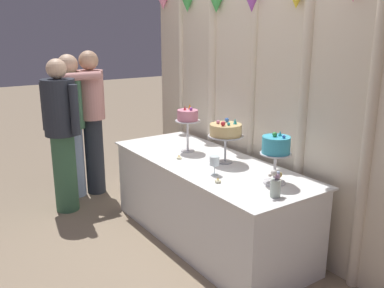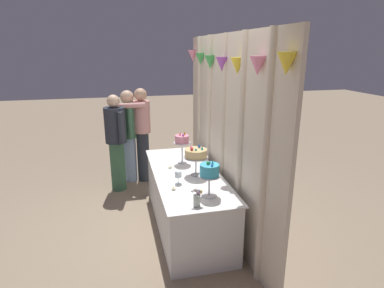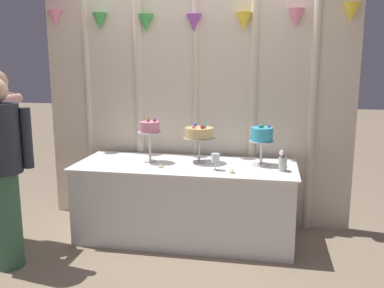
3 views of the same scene
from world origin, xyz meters
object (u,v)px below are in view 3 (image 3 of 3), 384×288
object	(u,v)px
cake_display_leftmost	(150,129)
tealight_near_left	(232,172)
cake_display_rightmost	(262,137)
guest_girl_blue_dress	(1,148)
flower_vase	(282,161)
wine_glass	(215,158)
tealight_far_left	(161,167)
cake_table	(186,201)
guest_man_dark_suit	(2,167)
cake_display_center	(199,134)

from	to	relation	value
cake_display_leftmost	tealight_near_left	xyz separation A→B (m)	(0.81, -0.27, -0.31)
cake_display_rightmost	guest_girl_blue_dress	xyz separation A→B (m)	(-2.34, -0.51, -0.09)
flower_vase	cake_display_leftmost	bearing A→B (deg)	174.97
wine_glass	tealight_far_left	bearing A→B (deg)	-178.90
cake_table	wine_glass	size ratio (longest dim) A/B	13.79
cake_display_rightmost	guest_man_dark_suit	bearing A→B (deg)	-155.30
wine_glass	guest_man_dark_suit	xyz separation A→B (m)	(-1.64, -0.68, 0.01)
cake_display_rightmost	wine_glass	size ratio (longest dim) A/B	2.63
flower_vase	tealight_near_left	size ratio (longest dim) A/B	3.95
tealight_far_left	guest_man_dark_suit	bearing A→B (deg)	-149.52
flower_vase	tealight_far_left	distance (m)	1.09
cake_display_leftmost	cake_display_rightmost	distance (m)	1.06
cake_display_leftmost	guest_girl_blue_dress	xyz separation A→B (m)	(-1.28, -0.44, -0.14)
cake_display_leftmost	wine_glass	world-z (taller)	cake_display_leftmost
cake_display_rightmost	tealight_far_left	bearing A→B (deg)	-163.51
flower_vase	tealight_far_left	world-z (taller)	flower_vase
guest_girl_blue_dress	wine_glass	bearing A→B (deg)	7.35
wine_glass	guest_man_dark_suit	size ratio (longest dim) A/B	0.10
wine_glass	cake_table	bearing A→B (deg)	152.15
tealight_near_left	cake_display_rightmost	bearing A→B (deg)	55.01
cake_display_rightmost	tealight_near_left	xyz separation A→B (m)	(-0.24, -0.34, -0.26)
tealight_near_left	guest_man_dark_suit	xyz separation A→B (m)	(-1.80, -0.60, 0.11)
cake_display_rightmost	wine_glass	world-z (taller)	cake_display_rightmost
cake_display_rightmost	flower_vase	world-z (taller)	cake_display_rightmost
cake_table	cake_display_rightmost	distance (m)	0.95
guest_girl_blue_dress	guest_man_dark_suit	bearing A→B (deg)	-55.25
tealight_far_left	guest_man_dark_suit	size ratio (longest dim) A/B	0.03
cake_table	cake_display_leftmost	world-z (taller)	cake_display_leftmost
cake_display_center	flower_vase	distance (m)	0.82
cake_table	cake_display_leftmost	bearing A→B (deg)	176.04
guest_girl_blue_dress	guest_man_dark_suit	distance (m)	0.53
tealight_far_left	tealight_near_left	world-z (taller)	tealight_near_left
flower_vase	guest_girl_blue_dress	bearing A→B (deg)	-172.63
cake_table	guest_girl_blue_dress	bearing A→B (deg)	-165.86
guest_man_dark_suit	cake_table	bearing A→B (deg)	32.25
cake_table	wine_glass	distance (m)	0.59
cake_display_leftmost	wine_glass	bearing A→B (deg)	-15.79
cake_display_center	cake_display_leftmost	bearing A→B (deg)	-170.94
cake_table	cake_display_center	distance (m)	0.66
tealight_near_left	cake_table	bearing A→B (deg)	152.01
cake_display_leftmost	cake_display_rightmost	xyz separation A→B (m)	(1.05, 0.07, -0.05)
cake_table	tealight_near_left	world-z (taller)	tealight_near_left
cake_table	guest_girl_blue_dress	distance (m)	1.77
cake_display_center	tealight_near_left	bearing A→B (deg)	-44.58
flower_vase	guest_man_dark_suit	world-z (taller)	guest_man_dark_suit
wine_glass	tealight_far_left	world-z (taller)	wine_glass
cake_display_leftmost	tealight_near_left	bearing A→B (deg)	-18.38
wine_glass	guest_girl_blue_dress	bearing A→B (deg)	-172.65
cake_display_leftmost	flower_vase	world-z (taller)	cake_display_leftmost
cake_display_center	cake_display_rightmost	xyz separation A→B (m)	(0.59, -0.00, -0.01)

